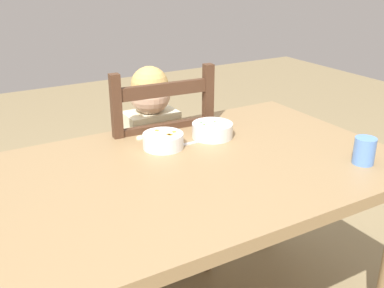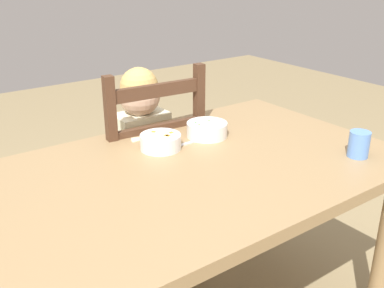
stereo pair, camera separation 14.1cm
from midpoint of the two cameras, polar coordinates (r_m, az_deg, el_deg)
dining_table at (r=1.50m, az=-3.33°, el=-6.44°), size 1.44×0.87×0.73m
dining_chair at (r=2.00m, az=-7.93°, el=-4.52°), size 0.45×0.45×0.97m
child_figure at (r=1.93m, az=-8.03°, el=-0.06°), size 0.32×0.31×0.95m
bowl_of_peas at (r=1.70m, az=-0.48°, el=1.84°), size 0.15×0.15×0.06m
bowl_of_carrots at (r=1.60m, az=-6.50°, el=0.29°), size 0.14×0.14×0.05m
spoon at (r=1.62m, az=-3.98°, el=-0.14°), size 0.14×0.03×0.01m
drinking_cup at (r=1.60m, az=17.91°, el=-0.07°), size 0.07×0.07×0.09m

